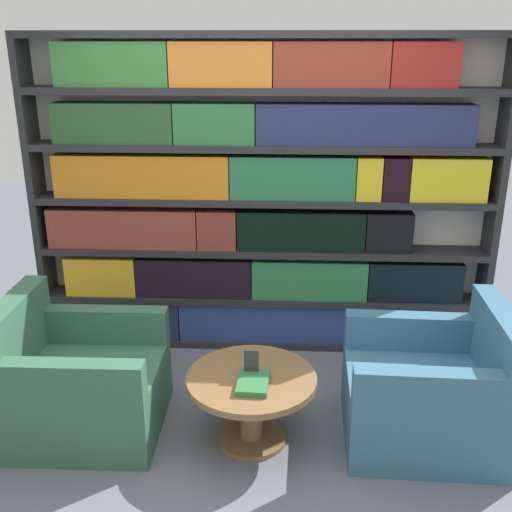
{
  "coord_description": "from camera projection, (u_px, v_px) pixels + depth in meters",
  "views": [
    {
      "loc": [
        0.16,
        -2.81,
        2.28
      ],
      "look_at": [
        -0.01,
        0.77,
        0.98
      ],
      "focal_mm": 42.0,
      "sensor_mm": 36.0,
      "label": 1
    }
  ],
  "objects": [
    {
      "name": "coffee_table",
      "position": [
        251.0,
        395.0,
        3.53
      ],
      "size": [
        0.76,
        0.76,
        0.44
      ],
      "color": "brown",
      "rests_on": "ground_plane"
    },
    {
      "name": "table_sign",
      "position": [
        251.0,
        365.0,
        3.46
      ],
      "size": [
        0.09,
        0.06,
        0.17
      ],
      "color": "black",
      "rests_on": "coffee_table"
    },
    {
      "name": "stray_book",
      "position": [
        254.0,
        383.0,
        3.39
      ],
      "size": [
        0.19,
        0.27,
        0.04
      ],
      "color": "#2D703D",
      "rests_on": "coffee_table"
    },
    {
      "name": "armchair_right",
      "position": [
        431.0,
        395.0,
        3.56
      ],
      "size": [
        0.95,
        0.84,
        0.85
      ],
      "rotation": [
        0.0,
        0.0,
        -1.61
      ],
      "color": "#386684",
      "rests_on": "ground_plane"
    },
    {
      "name": "ground_plane",
      "position": [
        252.0,
        463.0,
        3.43
      ],
      "size": [
        14.0,
        14.0,
        0.0
      ],
      "primitive_type": "plane",
      "color": "slate"
    },
    {
      "name": "bookshelf",
      "position": [
        259.0,
        202.0,
        4.43
      ],
      "size": [
        3.41,
        0.3,
        2.34
      ],
      "color": "silver",
      "rests_on": "ground_plane"
    },
    {
      "name": "armchair_left",
      "position": [
        78.0,
        385.0,
        3.65
      ],
      "size": [
        0.92,
        0.81,
        0.85
      ],
      "rotation": [
        0.0,
        0.0,
        1.58
      ],
      "color": "#336047",
      "rests_on": "ground_plane"
    }
  ]
}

